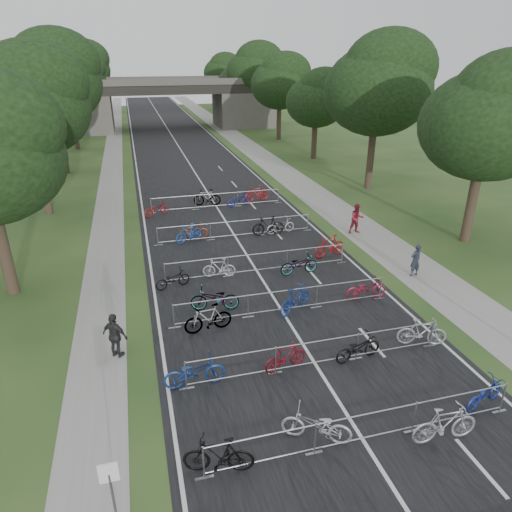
{
  "coord_description": "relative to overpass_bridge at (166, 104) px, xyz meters",
  "views": [
    {
      "loc": [
        -5.54,
        -4.97,
        10.15
      ],
      "look_at": [
        -0.19,
        14.66,
        1.1
      ],
      "focal_mm": 32.0,
      "sensor_mm": 36.0,
      "label": 1
    }
  ],
  "objects": [
    {
      "name": "tree_left_1",
      "position": [
        -11.39,
        -37.07,
        3.77
      ],
      "size": [
        7.56,
        7.56,
        11.53
      ],
      "color": "#33261C",
      "rests_on": "ground"
    },
    {
      "name": "bike_11",
      "position": [
        4.3,
        -57.63,
        -2.97
      ],
      "size": [
        1.94,
        1.08,
        1.12
      ],
      "primitive_type": "imported",
      "rotation": [
        0.0,
        0.0,
        1.25
      ],
      "color": "#999AA0",
      "rests_on": "ground"
    },
    {
      "name": "bike_5",
      "position": [
        -1.31,
        -60.96,
        -3.0
      ],
      "size": [
        2.11,
        1.57,
        1.06
      ],
      "primitive_type": "imported",
      "rotation": [
        0.0,
        0.0,
        4.22
      ],
      "color": "#A7A7AE",
      "rests_on": "ground"
    },
    {
      "name": "bike_8",
      "position": [
        -4.3,
        -57.68,
        -2.99
      ],
      "size": [
        2.06,
        0.74,
        1.08
      ],
      "primitive_type": "imported",
      "rotation": [
        0.0,
        0.0,
        1.58
      ],
      "color": "navy",
      "rests_on": "ground"
    },
    {
      "name": "park_sign",
      "position": [
        -6.8,
        -62.0,
        -2.27
      ],
      "size": [
        0.45,
        0.06,
        1.83
      ],
      "color": "#4C4C51",
      "rests_on": "ground"
    },
    {
      "name": "bike_25",
      "position": [
        -0.57,
        -38.24,
        -2.94
      ],
      "size": [
        2.04,
        0.94,
        1.18
      ],
      "primitive_type": "imported",
      "rotation": [
        0.0,
        0.0,
        4.51
      ],
      "color": "#97999E",
      "rests_on": "ground"
    },
    {
      "name": "tree_right_4",
      "position": [
        13.11,
        -1.07,
        4.37
      ],
      "size": [
        8.18,
        8.18,
        12.47
      ],
      "color": "#33261C",
      "rests_on": "ground"
    },
    {
      "name": "tree_right_5",
      "position": [
        13.11,
        10.93,
        2.41
      ],
      "size": [
        6.16,
        6.16,
        9.39
      ],
      "color": "#33261C",
      "rests_on": "ground"
    },
    {
      "name": "bike_10",
      "position": [
        1.57,
        -57.82,
        -3.05
      ],
      "size": [
        1.93,
        0.93,
        0.97
      ],
      "primitive_type": "imported",
      "rotation": [
        0.0,
        0.0,
        1.73
      ],
      "color": "black",
      "rests_on": "ground"
    },
    {
      "name": "bike_16",
      "position": [
        -4.3,
        -50.48,
        -3.09
      ],
      "size": [
        1.79,
        1.06,
        0.89
      ],
      "primitive_type": "imported",
      "rotation": [
        0.0,
        0.0,
        1.87
      ],
      "color": "black",
      "rests_on": "ground"
    },
    {
      "name": "barrier_row_2",
      "position": [
        0.0,
        -57.8,
        -2.99
      ],
      "size": [
        9.7,
        0.08,
        1.1
      ],
      "color": "#97999E",
      "rests_on": "ground"
    },
    {
      "name": "bike_23",
      "position": [
        2.83,
        -44.98,
        -3.05
      ],
      "size": [
        1.94,
        0.93,
        0.98
      ],
      "primitive_type": "imported",
      "rotation": [
        0.0,
        0.0,
        1.73
      ],
      "color": "#B4B6BD",
      "rests_on": "ground"
    },
    {
      "name": "bike_21",
      "position": [
        -2.43,
        -44.34,
        -3.09
      ],
      "size": [
        1.74,
        0.74,
        0.89
      ],
      "primitive_type": "imported",
      "rotation": [
        0.0,
        0.0,
        1.48
      ],
      "color": "#933315",
      "rests_on": "ground"
    },
    {
      "name": "tree_left_4",
      "position": [
        -11.39,
        -1.07,
        3.77
      ],
      "size": [
        7.56,
        7.56,
        11.53
      ],
      "color": "#33261C",
      "rests_on": "ground"
    },
    {
      "name": "barrier_row_3",
      "position": [
        0.0,
        -54.0,
        -2.99
      ],
      "size": [
        9.7,
        0.08,
        1.1
      ],
      "color": "#97999E",
      "rests_on": "ground"
    },
    {
      "name": "bike_9",
      "position": [
        -1.12,
        -57.65,
        -3.04
      ],
      "size": [
        1.71,
        0.81,
        0.99
      ],
      "primitive_type": "imported",
      "rotation": [
        0.0,
        0.0,
        1.79
      ],
      "color": "maroon",
      "rests_on": "ground"
    },
    {
      "name": "tree_right_3",
      "position": [
        13.11,
        -13.07,
        3.39
      ],
      "size": [
        7.17,
        7.17,
        10.93
      ],
      "color": "#33261C",
      "rests_on": "ground"
    },
    {
      "name": "bike_4",
      "position": [
        -4.19,
        -61.28,
        -2.96
      ],
      "size": [
        1.97,
        1.03,
        1.14
      ],
      "primitive_type": "imported",
      "rotation": [
        0.0,
        0.0,
        4.44
      ],
      "color": "black",
      "rests_on": "ground"
    },
    {
      "name": "barrier_row_6",
      "position": [
        0.0,
        -39.0,
        -2.99
      ],
      "size": [
        9.7,
        0.08,
        1.1
      ],
      "color": "#97999E",
      "rests_on": "ground"
    },
    {
      "name": "bike_6",
      "position": [
        2.18,
        -61.92,
        -2.93
      ],
      "size": [
        2.03,
        0.67,
        1.2
      ],
      "primitive_type": "imported",
      "rotation": [
        0.0,
        0.0,
        1.52
      ],
      "color": "#A5A5AD",
      "rests_on": "ground"
    },
    {
      "name": "tree_right_6",
      "position": [
        13.11,
        22.93,
        3.39
      ],
      "size": [
        7.17,
        7.17,
        10.93
      ],
      "color": "#33261C",
      "rests_on": "ground"
    },
    {
      "name": "sidewalk_left",
      "position": [
        -7.5,
        -15.0,
        -3.53
      ],
      "size": [
        2.0,
        140.0,
        0.01
      ],
      "primitive_type": "cube",
      "color": "gray",
      "rests_on": "ground"
    },
    {
      "name": "bike_17",
      "position": [
        -1.97,
        -49.92,
        -3.04
      ],
      "size": [
        1.69,
        0.74,
        0.98
      ],
      "primitive_type": "imported",
      "rotation": [
        0.0,
        0.0,
        4.53
      ],
      "color": "#B8B6BF",
      "rests_on": "ground"
    },
    {
      "name": "barrier_row_4",
      "position": [
        0.0,
        -50.0,
        -2.99
      ],
      "size": [
        9.7,
        0.08,
        1.1
      ],
      "color": "#97999E",
      "rests_on": "ground"
    },
    {
      "name": "lane_markings",
      "position": [
        0.0,
        -15.0,
        -3.53
      ],
      "size": [
        0.12,
        140.0,
        0.0
      ],
      "primitive_type": "cube",
      "color": "silver",
      "rests_on": "ground"
    },
    {
      "name": "bike_18",
      "position": [
        1.96,
        -50.63,
        -3.02
      ],
      "size": [
        1.98,
        0.77,
        1.03
      ],
      "primitive_type": "imported",
      "rotation": [
        0.0,
        0.0,
        1.62
      ],
      "color": "#97999E",
      "rests_on": "ground"
    },
    {
      "name": "bike_20",
      "position": [
        -2.79,
        -44.95,
        -2.98
      ],
      "size": [
        1.86,
        1.33,
        1.1
      ],
      "primitive_type": "imported",
      "rotation": [
        0.0,
        0.0,
        5.21
      ],
      "color": "#1C499C",
      "rests_on": "ground"
    },
    {
      "name": "pedestrian_a",
      "position": [
        7.41,
        -52.35,
        -2.69
      ],
      "size": [
        0.68,
        0.51,
        1.68
      ],
      "primitive_type": "imported",
      "rotation": [
        0.0,
        0.0,
        3.32
      ],
      "color": "#2B3141",
      "rests_on": "ground"
    },
    {
      "name": "pedestrian_b",
      "position": [
        7.34,
        -46.17,
        -2.62
      ],
      "size": [
        0.93,
        0.74,
        1.83
      ],
      "primitive_type": "imported",
      "rotation": [
        0.0,
        0.0,
        -0.06
      ],
      "color": "maroon",
      "rests_on": "ground"
    },
    {
      "name": "tree_left_6",
      "position": [
        -11.39,
        22.93,
        2.96
      ],
      "size": [
        6.72,
        6.72,
        10.25
      ],
      "color": "#33261C",
      "rests_on": "ground"
    },
    {
      "name": "road",
      "position": [
        0.0,
        -15.0,
        -3.53
      ],
      "size": [
        11.0,
        140.0,
        0.01
      ],
      "primitive_type": "cube",
      "color": "black",
      "rests_on": "ground"
    },
    {
      "name": "tree_right_2",
      "position": [
        13.11,
        -25.07,
        2.41
      ],
      "size": [
        6.16,
        6.16,
        9.39
      ],
      "color": "#33261C",
      "rests_on": "ground"
    },
    {
      "name": "bike_27",
      "position": [
        3.17,
        -38.25,
        -2.92
      ],
      "size": [
        2.1,
        1.04,
        1.22
      ],
      "primitive_type": "imported",
      "rotation": [
        0.0,
        0.0,
        4.95
      ],
      "color": "maroon",
      "rests_on": "ground"
    },
    {
      "name": "tree_left_5",
      "position": [
        -11.39,
        10.93,
        4.58
      ],
      "size": [
        8.4,
        8.4,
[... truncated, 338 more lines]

